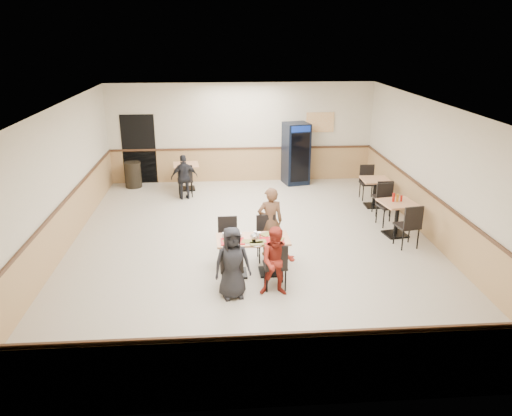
{
  "coord_description": "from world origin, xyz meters",
  "views": [
    {
      "loc": [
        -0.68,
        -10.0,
        4.44
      ],
      "look_at": [
        0.03,
        -0.5,
        1.04
      ],
      "focal_mm": 35.0,
      "sensor_mm": 36.0,
      "label": 1
    }
  ],
  "objects": [
    {
      "name": "back_table_chair_lone",
      "position": [
        -1.66,
        3.59,
        0.49
      ],
      "size": [
        0.49,
        0.49,
        0.97
      ],
      "primitive_type": null,
      "rotation": [
        0.0,
        0.0,
        3.24
      ],
      "color": "black",
      "rests_on": "ground"
    },
    {
      "name": "diner_woman_right",
      "position": [
        0.28,
        -2.17,
        0.64
      ],
      "size": [
        0.66,
        0.54,
        1.27
      ],
      "primitive_type": "imported",
      "rotation": [
        0.0,
        0.0,
        -0.1
      ],
      "color": "maroon",
      "rests_on": "ground"
    },
    {
      "name": "side_table_near",
      "position": [
        3.31,
        0.32,
        0.53
      ],
      "size": [
        0.86,
        0.86,
        0.8
      ],
      "rotation": [
        0.0,
        0.0,
        0.17
      ],
      "color": "black",
      "rests_on": "ground"
    },
    {
      "name": "trash_bin",
      "position": [
        -3.27,
        4.55,
        0.38
      ],
      "size": [
        0.48,
        0.48,
        0.76
      ],
      "primitive_type": "cylinder",
      "color": "black",
      "rests_on": "ground"
    },
    {
      "name": "diner_woman_left",
      "position": [
        -0.5,
        -2.2,
        0.65
      ],
      "size": [
        0.7,
        0.53,
        1.31
      ],
      "primitive_type": "imported",
      "rotation": [
        0.0,
        0.0,
        0.19
      ],
      "color": "black",
      "rests_on": "ground"
    },
    {
      "name": "side_table_far",
      "position": [
        3.4,
        2.31,
        0.5
      ],
      "size": [
        0.71,
        0.71,
        0.76
      ],
      "rotation": [
        0.0,
        0.0,
        -0.01
      ],
      "color": "black",
      "rests_on": "ground"
    },
    {
      "name": "pepsi_cooler",
      "position": [
        1.63,
        4.59,
        0.93
      ],
      "size": [
        0.83,
        0.83,
        1.85
      ],
      "rotation": [
        0.0,
        0.0,
        0.21
      ],
      "color": "black",
      "rests_on": "ground"
    },
    {
      "name": "side_table_near_chair_north",
      "position": [
        3.31,
        0.96,
        0.51
      ],
      "size": [
        0.54,
        0.54,
        1.01
      ],
      "primitive_type": null,
      "rotation": [
        0.0,
        0.0,
        0.17
      ],
      "color": "black",
      "rests_on": "ground"
    },
    {
      "name": "side_table_far_chair_south",
      "position": [
        3.4,
        1.7,
        0.48
      ],
      "size": [
        0.45,
        0.45,
        0.96
      ],
      "primitive_type": null,
      "rotation": [
        0.0,
        0.0,
        3.13
      ],
      "color": "black",
      "rests_on": "ground"
    },
    {
      "name": "diner_man_opposite",
      "position": [
        0.33,
        -0.51,
        0.73
      ],
      "size": [
        0.57,
        0.4,
        1.47
      ],
      "primitive_type": "imported",
      "rotation": [
        0.0,
        0.0,
        3.25
      ],
      "color": "brown",
      "rests_on": "ground"
    },
    {
      "name": "back_table",
      "position": [
        -1.66,
        4.2,
        0.51
      ],
      "size": [
        0.79,
        0.79,
        0.77
      ],
      "rotation": [
        0.0,
        0.0,
        0.1
      ],
      "color": "black",
      "rests_on": "ground"
    },
    {
      "name": "main_chairs",
      "position": [
        -0.14,
        -1.35,
        0.47
      ],
      "size": [
        1.26,
        1.64,
        0.93
      ],
      "rotation": [
        0.0,
        0.0,
        0.03
      ],
      "color": "black",
      "rests_on": "ground"
    },
    {
      "name": "main_table",
      "position": [
        -0.09,
        -1.35,
        0.49
      ],
      "size": [
        1.39,
        0.73,
        0.74
      ],
      "rotation": [
        0.0,
        0.0,
        0.03
      ],
      "color": "black",
      "rests_on": "ground"
    },
    {
      "name": "ground",
      "position": [
        0.0,
        0.0,
        0.0
      ],
      "size": [
        10.0,
        10.0,
        0.0
      ],
      "primitive_type": "plane",
      "color": "beige",
      "rests_on": "ground"
    },
    {
      "name": "lone_diner",
      "position": [
        -1.66,
        3.33,
        0.63
      ],
      "size": [
        0.78,
        0.45,
        1.25
      ],
      "primitive_type": "imported",
      "rotation": [
        0.0,
        0.0,
        3.35
      ],
      "color": "black",
      "rests_on": "ground"
    },
    {
      "name": "tabletop_clutter",
      "position": [
        -0.12,
        -1.45,
        0.76
      ],
      "size": [
        1.21,
        0.69,
        0.12
      ],
      "rotation": [
        0.0,
        0.0,
        0.03
      ],
      "color": "#B90C11",
      "rests_on": "main_table"
    },
    {
      "name": "room_shell",
      "position": [
        1.78,
        2.55,
        0.58
      ],
      "size": [
        10.0,
        10.0,
        10.0
      ],
      "color": "silver",
      "rests_on": "ground"
    },
    {
      "name": "side_table_far_chair_north",
      "position": [
        3.4,
        2.91,
        0.48
      ],
      "size": [
        0.45,
        0.45,
        0.96
      ],
      "primitive_type": null,
      "rotation": [
        0.0,
        0.0,
        -0.01
      ],
      "color": "black",
      "rests_on": "ground"
    },
    {
      "name": "side_table_near_chair_south",
      "position": [
        3.31,
        -0.31,
        0.51
      ],
      "size": [
        0.54,
        0.54,
        1.01
      ],
      "primitive_type": null,
      "rotation": [
        0.0,
        0.0,
        3.31
      ],
      "color": "black",
      "rests_on": "ground"
    },
    {
      "name": "condiment_caddy",
      "position": [
        3.27,
        0.37,
        0.89
      ],
      "size": [
        0.23,
        0.06,
        0.2
      ],
      "color": "#AF170C",
      "rests_on": "side_table_near"
    }
  ]
}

